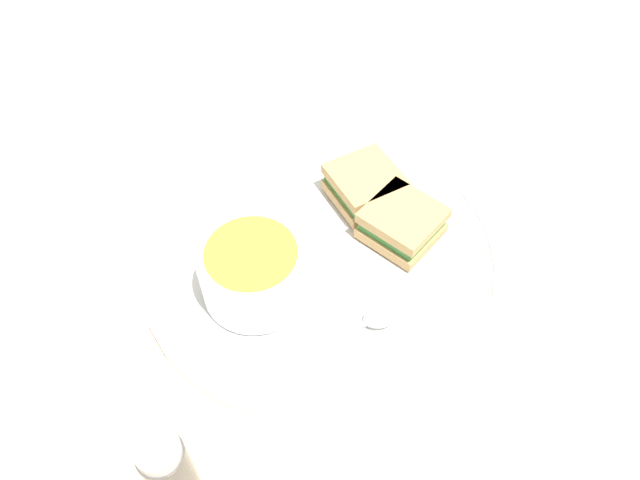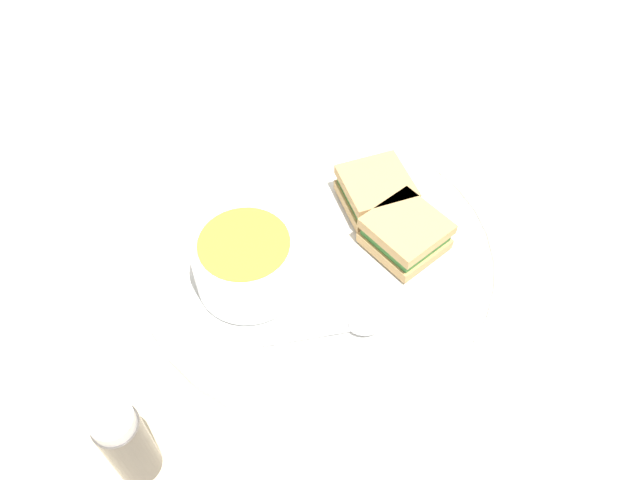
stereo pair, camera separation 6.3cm
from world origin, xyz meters
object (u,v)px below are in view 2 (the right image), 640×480
object	(u,v)px
sandwich_half_near	(406,233)
sandwich_half_far	(376,191)
soup_bowl	(247,262)
salt_shaker	(127,443)
spoon	(357,326)

from	to	relation	value
sandwich_half_near	sandwich_half_far	xyz separation A→B (m)	(-0.06, 0.03, 0.00)
soup_bowl	salt_shaker	bearing A→B (deg)	-77.38
sandwich_half_far	sandwich_half_near	bearing A→B (deg)	-27.58
sandwich_half_near	sandwich_half_far	size ratio (longest dim) A/B	0.86
soup_bowl	spoon	size ratio (longest dim) A/B	1.07
sandwich_half_far	salt_shaker	size ratio (longest dim) A/B	1.00
sandwich_half_near	sandwich_half_far	distance (m)	0.06
soup_bowl	sandwich_half_far	size ratio (longest dim) A/B	1.04
spoon	sandwich_half_far	world-z (taller)	sandwich_half_far
soup_bowl	sandwich_half_near	bearing A→B (deg)	53.79
spoon	sandwich_half_far	xyz separation A→B (m)	(-0.08, 0.14, 0.01)
sandwich_half_near	spoon	bearing A→B (deg)	-80.34
sandwich_half_far	salt_shaker	bearing A→B (deg)	-89.62
soup_bowl	spoon	world-z (taller)	soup_bowl
spoon	sandwich_half_near	xyz separation A→B (m)	(-0.02, 0.11, 0.01)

